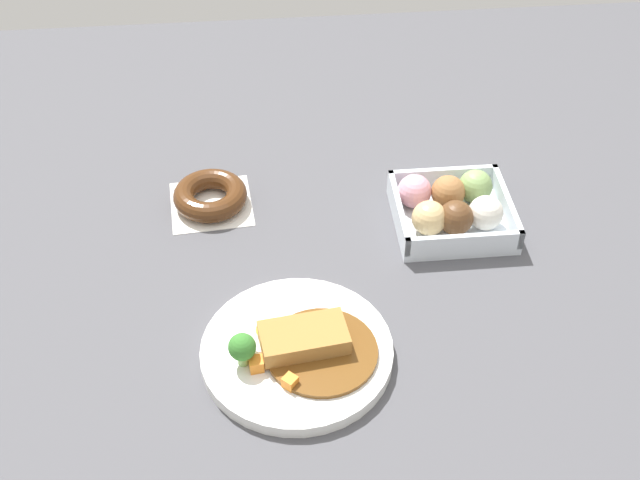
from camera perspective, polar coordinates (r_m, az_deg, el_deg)
The scene contains 4 objects.
ground_plane at distance 1.11m, azimuth 1.22°, elevation -4.10°, with size 1.60×1.60×0.00m, color #4C4C51.
curry_plate at distance 1.03m, azimuth -1.61°, elevation -7.70°, with size 0.24×0.24×0.07m.
donut_box at distance 1.22m, azimuth 9.19°, elevation 2.25°, with size 0.17×0.16×0.06m.
chocolate_ring_donut at distance 1.25m, azimuth -7.69°, elevation 3.08°, with size 0.13×0.13×0.03m.
Camera 1 is at (-0.09, -0.75, 0.81)m, focal length 45.70 mm.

